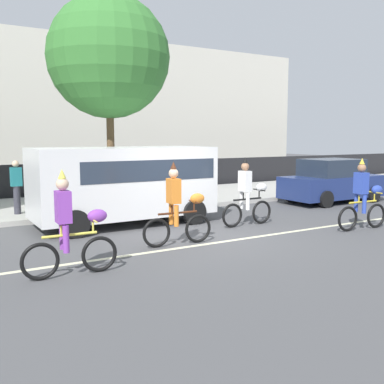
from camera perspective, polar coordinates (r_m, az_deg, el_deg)
The scene contains 13 objects.
ground_plane at distance 11.03m, azimuth 1.65°, elevation -5.94°, with size 80.00×80.00×0.00m, color #4C4C4F.
road_centre_line at distance 10.62m, azimuth 3.12°, elevation -6.43°, with size 36.00×0.14×0.01m, color beige.
sidewalk_curb at distance 16.77m, azimuth -10.38°, elevation -1.30°, with size 60.00×5.00×0.15m, color #ADAAA3.
fence_line at distance 19.42m, azimuth -13.43°, elevation 1.61°, with size 40.00×0.08×1.40m, color black.
building_backdrop at distance 28.05m, azimuth -15.99°, elevation 9.56°, with size 28.00×8.00×7.67m, color beige.
parade_cyclist_purple at distance 8.25m, azimuth -15.17°, elevation -4.65°, with size 1.72×0.50×1.92m.
parade_cyclist_orange at distance 10.24m, azimuth -1.75°, elevation -2.15°, with size 1.72×0.50×1.92m.
parade_cyclist_zebra at distance 12.58m, azimuth 7.12°, elevation -0.48°, with size 1.72×0.50×1.92m.
parade_cyclist_cobalt at distance 12.79m, azimuth 20.95°, elevation -0.77°, with size 1.72×0.50×1.92m.
parked_van_white at distance 12.78m, azimuth -8.33°, elevation 1.59°, with size 5.00×2.22×2.18m.
parked_car_navy at distance 17.80m, azimuth 17.37°, elevation 1.26°, with size 4.10×1.92×1.64m.
street_tree_far_corner at distance 14.80m, azimuth -10.53°, elevation 16.48°, with size 3.81×3.81×6.70m.
pedestrian_onlooker at distance 14.48m, azimuth -21.40°, elevation 0.76°, with size 0.32×0.20×1.62m.
Camera 1 is at (-5.79, -9.05, 2.48)m, focal length 42.00 mm.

